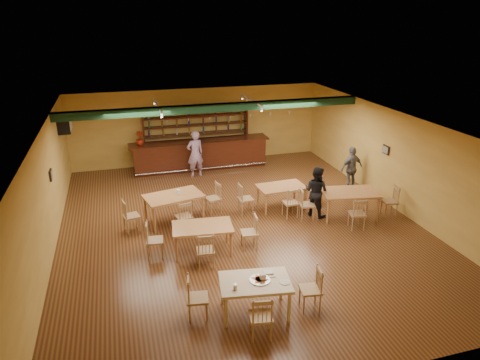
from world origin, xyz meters
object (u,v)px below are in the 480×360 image
object	(u,v)px
bar_counter	(200,154)
dining_table_b	(281,197)
dining_table_c	(203,239)
dining_table_d	(348,204)
patron_bar	(195,154)
near_table	(255,297)
dining_table_a	(174,208)
patron_right_a	(316,191)

from	to	relation	value
bar_counter	dining_table_b	xyz separation A→B (m)	(1.70, -4.34, -0.20)
bar_counter	dining_table_c	xyz separation A→B (m)	(-1.20, -6.37, -0.19)
dining_table_d	patron_bar	bearing A→B (deg)	139.21
dining_table_b	patron_bar	xyz separation A→B (m)	(-2.05, 3.52, 0.51)
dining_table_d	near_table	xyz separation A→B (m)	(-4.07, -3.49, -0.03)
dining_table_d	bar_counter	bearing A→B (deg)	132.30
dining_table_a	near_table	xyz separation A→B (m)	(0.98, -4.65, -0.03)
dining_table_c	patron_bar	size ratio (longest dim) A/B	0.86
dining_table_d	patron_right_a	size ratio (longest dim) A/B	1.06
dining_table_c	patron_right_a	distance (m)	3.92
patron_bar	dining_table_a	bearing A→B (deg)	57.92
dining_table_d	patron_bar	distance (m)	6.04
bar_counter	near_table	size ratio (longest dim) A/B	3.84
dining_table_b	dining_table_d	xyz separation A→B (m)	(1.70, -1.20, 0.05)
bar_counter	dining_table_c	world-z (taller)	bar_counter
near_table	dining_table_c	bearing A→B (deg)	110.25
dining_table_a	bar_counter	bearing A→B (deg)	56.62
patron_right_a	bar_counter	bearing A→B (deg)	-10.46
dining_table_a	dining_table_d	xyz separation A→B (m)	(5.05, -1.17, 0.00)
dining_table_b	dining_table_c	bearing A→B (deg)	-148.09
bar_counter	dining_table_a	size ratio (longest dim) A/B	3.31
dining_table_d	patron_right_a	world-z (taller)	patron_right_a
near_table	patron_right_a	size ratio (longest dim) A/B	0.91
dining_table_a	patron_right_a	distance (m)	4.24
bar_counter	patron_right_a	world-z (taller)	patron_right_a
dining_table_d	dining_table_c	bearing A→B (deg)	-158.98
dining_table_d	dining_table_b	bearing A→B (deg)	155.48
dining_table_a	near_table	distance (m)	4.76
dining_table_c	patron_right_a	xyz separation A→B (m)	(3.71, 1.23, 0.40)
dining_table_b	patron_right_a	xyz separation A→B (m)	(0.80, -0.80, 0.41)
dining_table_d	patron_bar	size ratio (longest dim) A/B	0.94
dining_table_b	dining_table_c	xyz separation A→B (m)	(-2.91, -2.03, 0.01)
patron_right_a	patron_bar	bearing A→B (deg)	-3.02
dining_table_d	near_table	size ratio (longest dim) A/B	1.16
bar_counter	dining_table_d	distance (m)	6.50
dining_table_a	near_table	world-z (taller)	dining_table_a
near_table	patron_bar	bearing A→B (deg)	96.64
near_table	bar_counter	bearing A→B (deg)	94.68
dining_table_b	near_table	world-z (taller)	near_table
bar_counter	dining_table_a	distance (m)	4.68
dining_table_a	patron_bar	size ratio (longest dim) A/B	0.94
near_table	patron_bar	world-z (taller)	patron_bar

